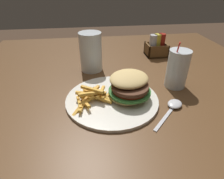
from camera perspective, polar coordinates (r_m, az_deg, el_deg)
name	(u,v)px	position (r m, az deg, el deg)	size (l,w,h in m)	color
dining_table	(123,109)	(0.76, 3.48, -5.95)	(1.32, 1.35, 0.72)	brown
meal_plate_near	(120,93)	(0.62, 2.44, -0.95)	(0.31, 0.31, 0.10)	silver
beer_glass	(91,53)	(0.81, -6.44, 10.94)	(0.09, 0.09, 0.16)	silver
juice_glass	(177,71)	(0.72, 19.20, 5.45)	(0.08, 0.08, 0.18)	silver
spoon	(174,105)	(0.63, 18.33, -4.58)	(0.14, 0.14, 0.02)	silver
condiment_caddy	(157,47)	(1.00, 13.41, 12.41)	(0.10, 0.09, 0.11)	brown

